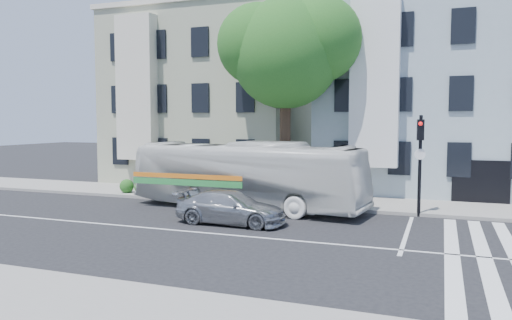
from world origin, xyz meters
The scene contains 10 objects.
ground centered at (0.00, 0.00, 0.00)m, with size 120.00×120.00×0.00m, color black.
sidewalk_far centered at (0.00, 8.00, 0.07)m, with size 80.00×4.00×0.15m, color gray.
sidewalk_near centered at (0.00, -8.00, 0.07)m, with size 80.00×4.00×0.15m, color gray.
building_left centered at (-7.00, 15.00, 5.50)m, with size 12.00×10.00×11.00m, color #9C9F85.
building_right centered at (7.00, 15.00, 5.50)m, with size 12.00×10.00×11.00m, color #91A4AD.
street_tree centered at (0.06, 8.74, 7.83)m, with size 7.30×5.90×11.10m.
bus centered at (-0.85, 5.20, 1.57)m, with size 11.27×2.64×3.14m, color silver.
sedan centered at (-0.19, 1.85, 0.65)m, with size 4.49×1.82×1.30m, color #A7A9AE.
hedge centered at (-4.32, 6.80, 0.50)m, with size 8.50×0.84×0.70m, color #2E6721, non-canonical shape.
traffic_signal centered at (6.75, 5.94, 2.80)m, with size 0.45×0.53×4.33m.
Camera 1 is at (7.63, -16.15, 4.11)m, focal length 35.00 mm.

